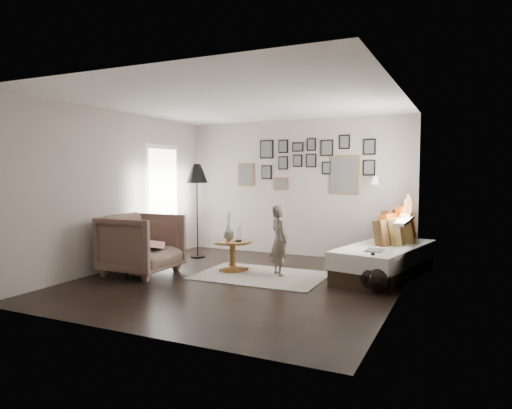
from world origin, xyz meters
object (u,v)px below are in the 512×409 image
at_px(daybed, 386,254).
at_px(magazine_basket, 136,263).
at_px(armchair, 142,244).
at_px(child, 279,241).
at_px(demijohn_large, 372,276).
at_px(vase, 229,232).
at_px(demijohn_small, 379,281).
at_px(floor_lamp, 197,177).
at_px(pedestal_table, 233,257).

xyz_separation_m(daybed, magazine_basket, (-3.45, -1.71, -0.13)).
height_order(armchair, magazine_basket, armchair).
distance_m(armchair, child, 2.15).
height_order(daybed, demijohn_large, daybed).
relative_size(vase, demijohn_small, 0.96).
bearing_deg(floor_lamp, demijohn_large, -17.32).
bearing_deg(child, floor_lamp, 22.28).
bearing_deg(vase, demijohn_large, -7.33).
distance_m(vase, magazine_basket, 1.52).
relative_size(floor_lamp, demijohn_large, 3.38).
bearing_deg(vase, demijohn_small, -9.72).
bearing_deg(floor_lamp, armchair, -90.94).
relative_size(daybed, armchair, 2.19).
bearing_deg(demijohn_small, magazine_basket, -171.01).
distance_m(armchair, magazine_basket, 0.33).
height_order(daybed, child, child).
height_order(armchair, demijohn_large, armchair).
bearing_deg(pedestal_table, floor_lamp, 145.85).
xyz_separation_m(pedestal_table, floor_lamp, (-1.17, 0.79, 1.28)).
xyz_separation_m(pedestal_table, demijohn_small, (2.40, -0.40, -0.05)).
height_order(pedestal_table, floor_lamp, floor_lamp).
relative_size(demijohn_large, demijohn_small, 1.10).
bearing_deg(child, demijohn_large, -148.81).
bearing_deg(magazine_basket, demijohn_large, 11.22).
xyz_separation_m(vase, armchair, (-1.11, -0.80, -0.16)).
relative_size(vase, demijohn_large, 0.87).
bearing_deg(demijohn_large, demijohn_small, -46.98).
bearing_deg(pedestal_table, armchair, -146.89).
relative_size(vase, daybed, 0.20).
xyz_separation_m(vase, floor_lamp, (-1.09, 0.77, 0.88)).
distance_m(pedestal_table, daybed, 2.41).
height_order(vase, demijohn_small, vase).
height_order(pedestal_table, child, child).
bearing_deg(vase, magazine_basket, -137.44).
distance_m(pedestal_table, armchair, 1.45).
height_order(daybed, magazine_basket, daybed).
distance_m(floor_lamp, child, 2.32).
relative_size(floor_lamp, magazine_basket, 4.15).
distance_m(vase, demijohn_large, 2.42).
bearing_deg(child, daybed, -111.18).
distance_m(vase, daybed, 2.50).
xyz_separation_m(pedestal_table, demijohn_large, (2.28, -0.28, -0.03)).
bearing_deg(armchair, daybed, -67.56).
relative_size(magazine_basket, demijohn_large, 0.82).
distance_m(demijohn_small, child, 1.70).
bearing_deg(demijohn_large, daybed, 89.58).
distance_m(daybed, child, 1.67).
bearing_deg(demijohn_small, vase, 170.28).
height_order(magazine_basket, demijohn_small, demijohn_small).
xyz_separation_m(daybed, child, (-1.49, -0.71, 0.21)).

